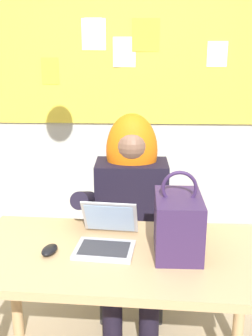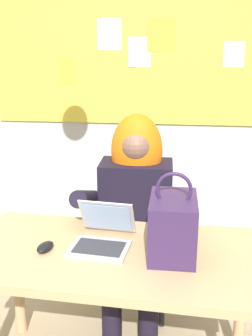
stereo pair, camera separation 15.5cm
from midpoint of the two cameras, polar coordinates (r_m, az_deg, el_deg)
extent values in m
cube|color=#B2B2AD|center=(3.60, -2.64, 14.81)|extent=(5.55, 0.10, 2.96)
cube|color=yellow|center=(3.54, -2.75, 15.91)|extent=(2.40, 0.02, 1.20)
cube|color=white|center=(3.55, -5.94, 18.60)|extent=(0.14, 0.01, 0.21)
cube|color=gold|center=(3.62, -11.86, 13.18)|extent=(0.15, 0.01, 0.22)
cube|color=white|center=(3.55, 11.45, 15.43)|extent=(0.17, 0.01, 0.21)
cube|color=white|center=(3.52, -1.20, 15.98)|extent=(0.23, 0.02, 0.24)
cube|color=gold|center=(3.51, 1.48, 18.19)|extent=(0.23, 0.01, 0.26)
cube|color=white|center=(3.55, -5.88, 18.19)|extent=(0.20, 0.01, 0.25)
cube|color=tan|center=(1.86, -3.47, -12.28)|extent=(1.38, 0.75, 0.04)
cylinder|color=tan|center=(2.43, -17.22, -15.35)|extent=(0.06, 0.06, 0.68)
cylinder|color=tan|center=(2.29, 13.94, -17.18)|extent=(0.06, 0.06, 0.68)
cube|color=black|center=(2.53, -1.04, -11.15)|extent=(0.43, 0.43, 0.04)
cube|color=black|center=(2.60, -0.97, -4.41)|extent=(0.38, 0.05, 0.45)
cylinder|color=#262628|center=(2.50, 2.98, -17.41)|extent=(0.04, 0.04, 0.40)
cylinder|color=#262628|center=(2.51, -5.17, -17.34)|extent=(0.04, 0.04, 0.40)
cylinder|color=#262628|center=(2.79, 2.66, -13.48)|extent=(0.04, 0.04, 0.40)
cylinder|color=#262628|center=(2.80, -4.51, -13.43)|extent=(0.04, 0.04, 0.40)
cylinder|color=black|center=(2.33, 1.26, -19.63)|extent=(0.11, 0.11, 0.44)
cylinder|color=black|center=(2.34, -3.95, -19.53)|extent=(0.11, 0.11, 0.44)
cylinder|color=black|center=(2.34, 1.29, -12.27)|extent=(0.16, 0.42, 0.15)
cylinder|color=black|center=(2.35, -3.71, -12.20)|extent=(0.16, 0.42, 0.15)
cube|color=black|center=(2.43, -1.04, -5.09)|extent=(0.43, 0.27, 0.52)
cylinder|color=black|center=(2.18, 5.31, -4.59)|extent=(0.10, 0.46, 0.24)
cylinder|color=black|center=(2.20, -7.82, -4.47)|extent=(0.10, 0.46, 0.24)
sphere|color=brown|center=(2.32, -1.09, 3.18)|extent=(0.20, 0.20, 0.20)
ellipsoid|color=orange|center=(2.36, -1.06, 2.40)|extent=(0.30, 0.23, 0.44)
cube|color=#B7B7BC|center=(1.85, -5.50, -11.41)|extent=(0.28, 0.23, 0.01)
cube|color=#333338|center=(1.85, -5.51, -11.19)|extent=(0.23, 0.17, 0.00)
cube|color=#B7B7BC|center=(1.94, -4.57, -6.90)|extent=(0.27, 0.13, 0.18)
cube|color=#99B7E0|center=(1.94, -4.63, -7.13)|extent=(0.24, 0.11, 0.16)
ellipsoid|color=black|center=(1.87, -13.09, -11.19)|extent=(0.08, 0.11, 0.03)
cube|color=#38234C|center=(1.80, 4.85, -7.99)|extent=(0.20, 0.30, 0.26)
torus|color=#38234C|center=(1.73, 4.99, -2.88)|extent=(0.16, 0.02, 0.16)
camera|label=1|loc=(0.08, -92.20, -0.66)|focal=43.37mm
camera|label=2|loc=(0.08, 87.80, 0.66)|focal=43.37mm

